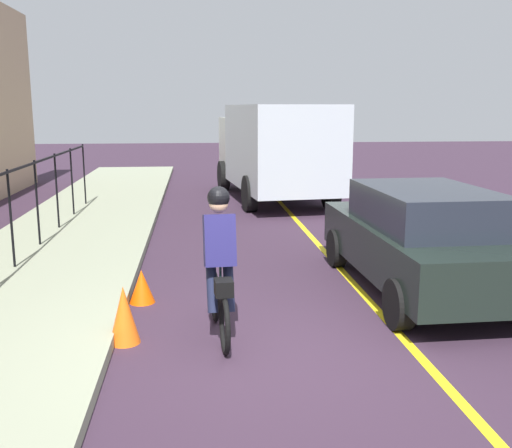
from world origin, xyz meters
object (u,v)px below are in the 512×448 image
object	(u,v)px
patrol_sedan	(421,238)
traffic_cone_near	(124,315)
cyclist_lead	(220,264)
box_truck_background	(275,148)
traffic_cone_far	(142,286)

from	to	relation	value
patrol_sedan	traffic_cone_near	world-z (taller)	patrol_sedan
cyclist_lead	box_truck_background	distance (m)	10.85
cyclist_lead	traffic_cone_near	size ratio (longest dim) A/B	2.66
patrol_sedan	box_truck_background	distance (m)	9.18
traffic_cone_near	traffic_cone_far	xyz separation A→B (m)	(1.45, -0.08, -0.10)
cyclist_lead	traffic_cone_near	xyz separation A→B (m)	(-0.03, 1.12, -0.57)
box_truck_background	traffic_cone_near	size ratio (longest dim) A/B	10.07
traffic_cone_far	patrol_sedan	bearing A→B (deg)	-88.55
patrol_sedan	cyclist_lead	bearing A→B (deg)	115.58
traffic_cone_near	traffic_cone_far	bearing A→B (deg)	-3.00
cyclist_lead	box_truck_background	size ratio (longest dim) A/B	0.26
patrol_sedan	traffic_cone_near	distance (m)	4.46
cyclist_lead	box_truck_background	world-z (taller)	box_truck_background
box_truck_background	traffic_cone_far	xyz separation A→B (m)	(-9.20, 3.11, -1.31)
box_truck_background	traffic_cone_far	distance (m)	9.80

